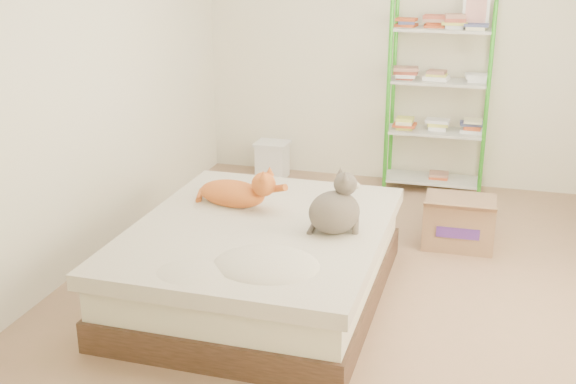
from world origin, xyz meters
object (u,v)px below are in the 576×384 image
(grey_cat, at_px, (334,203))
(shelf_unit, at_px, (439,92))
(bed, at_px, (260,261))
(orange_cat, at_px, (232,190))
(cardboard_box, at_px, (459,222))
(white_bin, at_px, (272,159))

(grey_cat, bearing_deg, shelf_unit, -39.82)
(bed, height_order, shelf_unit, shelf_unit)
(shelf_unit, bearing_deg, bed, -109.89)
(orange_cat, xyz_separation_m, grey_cat, (0.76, -0.27, 0.08))
(grey_cat, xyz_separation_m, cardboard_box, (0.70, 1.19, -0.50))
(orange_cat, distance_m, white_bin, 2.16)
(orange_cat, bearing_deg, bed, -36.79)
(white_bin, bearing_deg, orange_cat, -80.10)
(bed, bearing_deg, shelf_unit, 70.61)
(bed, xyz_separation_m, cardboard_box, (1.18, 1.20, -0.06))
(orange_cat, xyz_separation_m, shelf_unit, (1.16, 2.15, 0.31))
(orange_cat, distance_m, shelf_unit, 2.46)
(orange_cat, relative_size, cardboard_box, 1.06)
(white_bin, bearing_deg, bed, -74.74)
(bed, bearing_deg, grey_cat, 1.84)
(orange_cat, height_order, white_bin, orange_cat)
(grey_cat, height_order, cardboard_box, grey_cat)
(bed, bearing_deg, cardboard_box, 46.08)
(bed, distance_m, shelf_unit, 2.67)
(cardboard_box, bearing_deg, bed, -135.57)
(white_bin, bearing_deg, shelf_unit, 2.21)
(bed, xyz_separation_m, shelf_unit, (0.88, 2.43, 0.66))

